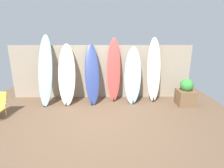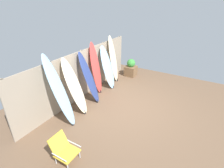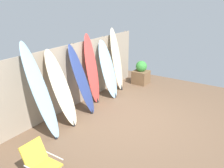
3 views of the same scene
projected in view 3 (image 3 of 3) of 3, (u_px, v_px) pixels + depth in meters
name	position (u px, v px, depth m)	size (l,w,h in m)	color
ground	(136.00, 121.00, 6.39)	(7.68, 7.68, 0.00)	brown
fence_back	(75.00, 75.00, 7.12)	(6.08, 0.11, 1.80)	gray
surfboard_skyblue_0	(40.00, 91.00, 5.45)	(0.49, 0.93, 2.16)	#8CB7D6
surfboard_cream_1	(61.00, 89.00, 6.02)	(0.60, 0.83, 1.87)	beige
surfboard_navy_2	(82.00, 80.00, 6.66)	(0.54, 0.80, 1.86)	navy
surfboard_red_3	(92.00, 70.00, 7.27)	(0.47, 0.45, 2.04)	#D13D38
surfboard_skyblue_4	(108.00, 70.00, 7.71)	(0.61, 0.70, 1.77)	#8CB7D6
surfboard_cream_5	(117.00, 60.00, 8.27)	(0.46, 0.51, 2.06)	beige
beach_chair	(40.00, 161.00, 4.36)	(0.50, 0.57, 0.64)	silver
planter_box	(141.00, 74.00, 8.98)	(0.51, 0.52, 0.84)	brown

